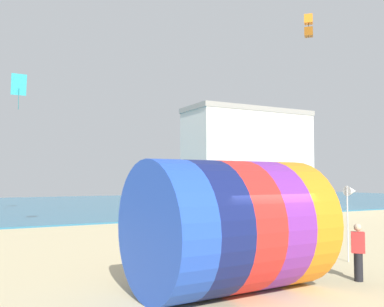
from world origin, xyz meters
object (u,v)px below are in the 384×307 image
object	(u,v)px
kite_orange_box	(309,26)
beach_flag	(351,194)
kite_handler	(358,252)
bystander_near_water	(247,211)
kite_cyan_diamond	(19,85)
giant_inflatable_tube	(230,226)

from	to	relation	value
kite_orange_box	beach_flag	distance (m)	9.53
kite_handler	bystander_near_water	bearing A→B (deg)	66.65
kite_handler	beach_flag	size ratio (longest dim) A/B	0.61
kite_cyan_diamond	bystander_near_water	size ratio (longest dim) A/B	1.15
kite_orange_box	beach_flag	xyz separation A→B (m)	(-2.56, -4.64, -7.92)
kite_cyan_diamond	bystander_near_water	distance (m)	15.06
giant_inflatable_tube	beach_flag	world-z (taller)	giant_inflatable_tube
giant_inflatable_tube	kite_handler	bearing A→B (deg)	-10.71
bystander_near_water	beach_flag	world-z (taller)	beach_flag
kite_cyan_diamond	beach_flag	xyz separation A→B (m)	(9.63, -12.57, -5.30)
giant_inflatable_tube	bystander_near_water	world-z (taller)	giant_inflatable_tube
kite_handler	beach_flag	bearing A→B (deg)	44.59
kite_cyan_diamond	beach_flag	size ratio (longest dim) A/B	0.70
kite_handler	kite_orange_box	distance (m)	12.49
giant_inflatable_tube	kite_orange_box	size ratio (longest dim) A/B	4.34
kite_orange_box	kite_handler	bearing A→B (deg)	-124.81
kite_orange_box	beach_flag	size ratio (longest dim) A/B	0.43
kite_cyan_diamond	kite_orange_box	world-z (taller)	kite_orange_box
beach_flag	kite_orange_box	bearing A→B (deg)	61.14
giant_inflatable_tube	bystander_near_water	xyz separation A→B (m)	(9.70, 12.94, -0.86)
kite_orange_box	bystander_near_water	size ratio (longest dim) A/B	0.71
bystander_near_water	kite_orange_box	bearing A→B (deg)	-99.95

